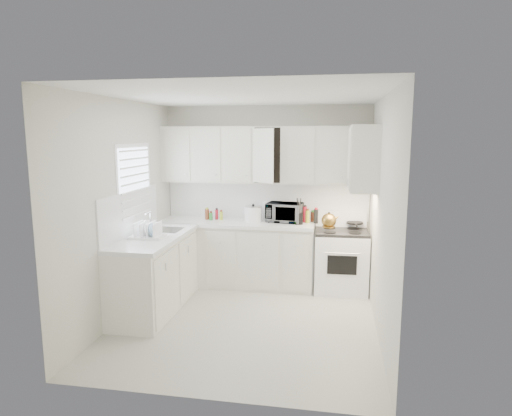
% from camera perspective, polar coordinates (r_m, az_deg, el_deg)
% --- Properties ---
extents(floor, '(3.20, 3.20, 0.00)m').
position_cam_1_polar(floor, '(5.45, -1.30, -14.30)').
color(floor, '#B8B5A8').
rests_on(floor, ground).
extents(ceiling, '(3.20, 3.20, 0.00)m').
position_cam_1_polar(ceiling, '(5.01, -1.41, 14.11)').
color(ceiling, white).
rests_on(ceiling, ground).
extents(wall_back, '(3.00, 0.00, 3.00)m').
position_cam_1_polar(wall_back, '(6.63, 1.33, 1.67)').
color(wall_back, beige).
rests_on(wall_back, ground).
extents(wall_front, '(3.00, 0.00, 3.00)m').
position_cam_1_polar(wall_front, '(3.55, -6.39, -5.13)').
color(wall_front, beige).
rests_on(wall_front, ground).
extents(wall_left, '(0.00, 3.20, 3.20)m').
position_cam_1_polar(wall_left, '(5.55, -16.72, -0.21)').
color(wall_left, beige).
rests_on(wall_left, ground).
extents(wall_right, '(0.00, 3.20, 3.20)m').
position_cam_1_polar(wall_right, '(5.00, 15.76, -1.19)').
color(wall_right, beige).
rests_on(wall_right, ground).
extents(window_blinds, '(0.06, 0.96, 1.06)m').
position_cam_1_polar(window_blinds, '(5.82, -15.13, 2.77)').
color(window_blinds, white).
rests_on(window_blinds, wall_left).
extents(lower_cabinets_back, '(2.22, 0.60, 0.90)m').
position_cam_1_polar(lower_cabinets_back, '(6.58, -2.47, -5.96)').
color(lower_cabinets_back, beige).
rests_on(lower_cabinets_back, floor).
extents(lower_cabinets_left, '(0.60, 1.60, 0.90)m').
position_cam_1_polar(lower_cabinets_left, '(5.80, -12.75, -8.28)').
color(lower_cabinets_left, beige).
rests_on(lower_cabinets_left, floor).
extents(countertop_back, '(2.24, 0.64, 0.05)m').
position_cam_1_polar(countertop_back, '(6.46, -2.52, -1.92)').
color(countertop_back, silver).
rests_on(countertop_back, lower_cabinets_back).
extents(countertop_left, '(0.64, 1.62, 0.05)m').
position_cam_1_polar(countertop_left, '(5.68, -12.83, -3.71)').
color(countertop_left, silver).
rests_on(countertop_left, lower_cabinets_left).
extents(backsplash_back, '(2.98, 0.02, 0.55)m').
position_cam_1_polar(backsplash_back, '(6.63, 1.32, 1.01)').
color(backsplash_back, silver).
rests_on(backsplash_back, wall_back).
extents(backsplash_left, '(0.02, 1.60, 0.55)m').
position_cam_1_polar(backsplash_left, '(5.74, -15.71, -0.63)').
color(backsplash_left, silver).
rests_on(backsplash_left, wall_left).
extents(upper_cabinets_back, '(3.00, 0.33, 0.80)m').
position_cam_1_polar(upper_cabinets_back, '(6.44, 1.12, 3.24)').
color(upper_cabinets_back, beige).
rests_on(upper_cabinets_back, wall_back).
extents(upper_cabinets_right, '(0.33, 0.90, 0.80)m').
position_cam_1_polar(upper_cabinets_right, '(5.77, 13.40, 2.27)').
color(upper_cabinets_right, beige).
rests_on(upper_cabinets_right, wall_right).
extents(sink, '(0.42, 0.38, 0.30)m').
position_cam_1_polar(sink, '(5.96, -11.60, -1.62)').
color(sink, gray).
rests_on(sink, countertop_left).
extents(stove, '(0.74, 0.62, 1.11)m').
position_cam_1_polar(stove, '(6.38, 10.80, -5.61)').
color(stove, white).
rests_on(stove, floor).
extents(tea_kettle, '(0.26, 0.23, 0.23)m').
position_cam_1_polar(tea_kettle, '(6.11, 9.28, -1.44)').
color(tea_kettle, olive).
rests_on(tea_kettle, stove).
extents(frying_pan, '(0.25, 0.40, 0.04)m').
position_cam_1_polar(frying_pan, '(6.45, 12.49, -1.79)').
color(frying_pan, black).
rests_on(frying_pan, stove).
extents(microwave, '(0.53, 0.34, 0.33)m').
position_cam_1_polar(microwave, '(6.39, 3.67, -0.30)').
color(microwave, gray).
rests_on(microwave, countertop_back).
extents(rice_cooker, '(0.27, 0.27, 0.25)m').
position_cam_1_polar(rice_cooker, '(6.42, -0.35, -0.60)').
color(rice_cooker, white).
rests_on(rice_cooker, countertop_back).
extents(paper_towel, '(0.12, 0.12, 0.27)m').
position_cam_1_polar(paper_towel, '(6.52, 1.34, -0.37)').
color(paper_towel, white).
rests_on(paper_towel, countertop_back).
extents(utensil_crock, '(0.15, 0.15, 0.38)m').
position_cam_1_polar(utensil_crock, '(6.23, 5.48, -0.37)').
color(utensil_crock, black).
rests_on(utensil_crock, countertop_back).
extents(dish_rack, '(0.40, 0.30, 0.22)m').
position_cam_1_polar(dish_rack, '(5.56, -13.71, -2.58)').
color(dish_rack, white).
rests_on(dish_rack, countertop_left).
extents(spice_left_0, '(0.06, 0.06, 0.13)m').
position_cam_1_polar(spice_left_0, '(6.68, -6.14, -0.80)').
color(spice_left_0, brown).
rests_on(spice_left_0, countertop_back).
extents(spice_left_1, '(0.06, 0.06, 0.13)m').
position_cam_1_polar(spice_left_1, '(6.57, -5.73, -0.96)').
color(spice_left_1, '#2A8030').
rests_on(spice_left_1, countertop_back).
extents(spice_left_2, '(0.06, 0.06, 0.13)m').
position_cam_1_polar(spice_left_2, '(6.64, -4.90, -0.85)').
color(spice_left_2, red).
rests_on(spice_left_2, countertop_back).
extents(spice_left_3, '(0.06, 0.06, 0.13)m').
position_cam_1_polar(spice_left_3, '(6.53, -4.46, -1.00)').
color(spice_left_3, '#B6C62E').
rests_on(spice_left_3, countertop_back).
extents(sauce_right_0, '(0.06, 0.06, 0.19)m').
position_cam_1_polar(sauce_right_0, '(6.47, 6.23, -0.86)').
color(sauce_right_0, red).
rests_on(sauce_right_0, countertop_back).
extents(sauce_right_1, '(0.06, 0.06, 0.19)m').
position_cam_1_polar(sauce_right_1, '(6.41, 6.68, -0.97)').
color(sauce_right_1, '#B6C62E').
rests_on(sauce_right_1, countertop_back).
extents(sauce_right_2, '(0.06, 0.06, 0.19)m').
position_cam_1_polar(sauce_right_2, '(6.46, 7.20, -0.89)').
color(sauce_right_2, '#512417').
rests_on(sauce_right_2, countertop_back).
extents(sauce_right_3, '(0.06, 0.06, 0.19)m').
position_cam_1_polar(sauce_right_3, '(6.40, 7.67, -1.00)').
color(sauce_right_3, black).
rests_on(sauce_right_3, countertop_back).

